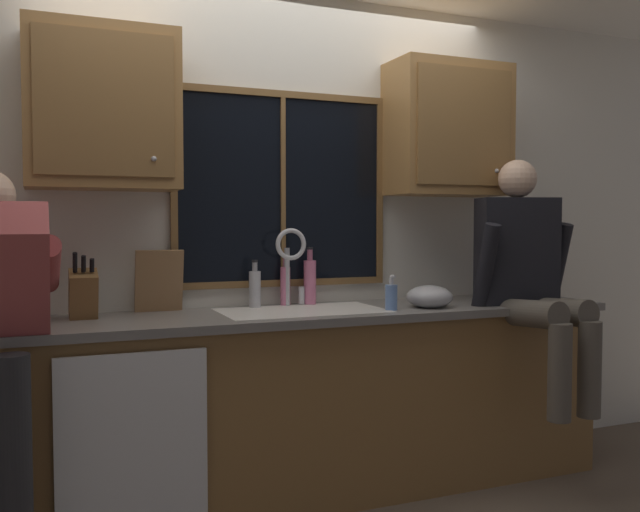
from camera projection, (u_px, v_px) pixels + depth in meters
The scene contains 22 objects.
back_wall at pixel (270, 237), 3.64m from camera, with size 5.67×0.12×2.55m, color silver.
window_glass at pixel (282, 189), 3.58m from camera, with size 1.10×0.02×0.95m, color black.
window_frame_top at pixel (283, 94), 3.55m from camera, with size 1.17×0.02×0.04m, color brown.
window_frame_bottom at pixel (283, 283), 3.60m from camera, with size 1.17×0.02×0.04m, color brown.
window_frame_left at pixel (174, 187), 3.36m from camera, with size 0.04×0.02×0.95m, color brown.
window_frame_right at pixel (380, 191), 3.79m from camera, with size 0.04×0.02×0.95m, color brown.
window_mullion_center at pixel (283, 189), 3.57m from camera, with size 0.02×0.02×0.95m, color brown.
lower_cabinet_run at pixel (293, 408), 3.36m from camera, with size 3.27×0.58×0.88m, color olive.
countertop at pixel (294, 315), 3.32m from camera, with size 3.33×0.62×0.04m, color slate.
dishwasher_front at pixel (133, 444), 2.76m from camera, with size 0.60×0.02×0.74m, color white.
upper_cabinet_left at pixel (102, 109), 3.07m from camera, with size 0.66×0.36×0.72m.
upper_cabinet_right at pixel (448, 130), 3.76m from camera, with size 0.66×0.36×0.72m.
sink at pixel (302, 330), 3.35m from camera, with size 0.80×0.46×0.21m.
faucet at pixel (291, 257), 3.50m from camera, with size 0.18×0.09×0.40m.
person_sitting_on_counter at pixel (529, 270), 3.52m from camera, with size 0.54×0.64×1.26m.
knife_block at pixel (83, 295), 3.04m from camera, with size 0.12×0.18×0.32m.
cutting_board at pixel (159, 281), 3.29m from camera, with size 0.23×0.02×0.30m, color #997047.
mixing_bowl at pixel (429, 297), 3.48m from camera, with size 0.23×0.23×0.12m, color #B7B7BC.
soap_dispenser at pixel (391, 297), 3.36m from camera, with size 0.06×0.07×0.17m.
bottle_green_glass at pixel (310, 281), 3.60m from camera, with size 0.06×0.06×0.30m.
bottle_tall_clear at pixel (285, 285), 3.55m from camera, with size 0.05×0.05×0.26m.
bottle_amber_small at pixel (255, 288), 3.46m from camera, with size 0.06×0.06×0.24m.
Camera 1 is at (-1.14, -3.41, 1.35)m, focal length 38.41 mm.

